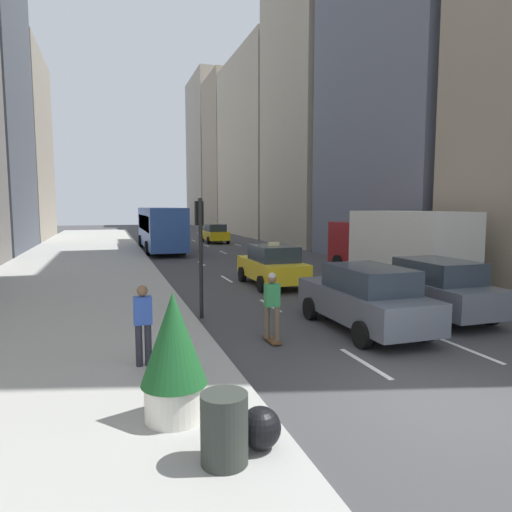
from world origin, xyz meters
TOP-DOWN VIEW (x-y plane):
  - ground_plane at (0.00, 0.00)m, footprint 160.00×160.00m
  - sidewalk_left at (-7.00, 27.00)m, footprint 8.00×66.00m
  - lane_markings at (2.60, 23.00)m, footprint 5.72×56.00m
  - building_row_right at (12.00, 35.90)m, footprint 6.00×82.39m
  - taxi_lead at (1.20, 11.69)m, footprint 2.02×4.40m
  - taxi_second at (4.00, 34.78)m, footprint 2.02×4.40m
  - sedan_black_near at (4.00, 5.06)m, footprint 2.02×4.56m
  - sedan_silver_behind at (1.20, 4.34)m, footprint 2.02×4.70m
  - city_bus at (-1.61, 28.72)m, footprint 2.80×11.61m
  - box_truck at (6.80, 11.06)m, footprint 2.58×8.40m
  - skateboarder at (-1.56, 4.08)m, footprint 0.36×0.80m
  - trash_can at (-4.05, -1.03)m, footprint 0.60×0.60m
  - planter_with_shrub at (-4.48, 0.37)m, footprint 1.00×1.00m
  - trash_bag at (-3.51, -0.83)m, footprint 0.56×0.56m
  - pedestrian_near_curb at (-4.75, 2.89)m, footprint 0.36×0.22m
  - traffic_light_pole at (-2.75, 7.14)m, footprint 0.24×0.42m

SIDE VIEW (x-z plane):
  - ground_plane at x=0.00m, z-range 0.00..0.00m
  - lane_markings at x=2.60m, z-range 0.00..0.01m
  - sidewalk_left at x=-7.00m, z-range 0.00..0.15m
  - trash_bag at x=-3.51m, z-range 0.15..0.71m
  - trash_can at x=-4.05m, z-range 0.15..1.05m
  - taxi_lead at x=1.20m, z-range -0.05..1.82m
  - taxi_second at x=4.00m, z-range -0.05..1.82m
  - sedan_black_near at x=4.00m, z-range 0.01..1.78m
  - sedan_silver_behind at x=1.20m, z-range 0.01..1.78m
  - skateboarder at x=-1.56m, z-range 0.09..1.84m
  - pedestrian_near_curb at x=-4.75m, z-range 0.24..1.89m
  - planter_with_shrub at x=-4.48m, z-range 0.18..2.13m
  - box_truck at x=6.80m, z-range 0.14..3.29m
  - city_bus at x=-1.61m, z-range 0.16..3.41m
  - traffic_light_pole at x=-2.75m, z-range 0.61..4.21m
  - building_row_right at x=12.00m, z-range -4.64..32.01m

